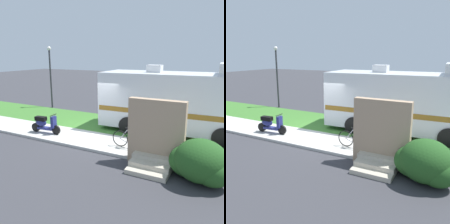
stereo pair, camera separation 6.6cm
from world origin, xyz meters
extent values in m
plane|color=#38383D|center=(0.00, 0.00, 0.00)|extent=(80.00, 80.00, 0.00)
cube|color=beige|center=(0.00, -1.20, 0.06)|extent=(24.00, 2.00, 0.12)
cube|color=#3D752D|center=(0.00, 1.50, 0.04)|extent=(24.00, 3.40, 0.08)
cube|color=silver|center=(3.71, 1.80, 1.65)|extent=(7.40, 2.82, 2.71)
cube|color=#8C601E|center=(3.71, 1.80, 1.25)|extent=(7.25, 2.83, 0.24)
cube|color=silver|center=(2.62, 1.75, 3.19)|extent=(0.72, 0.63, 0.36)
cylinder|color=black|center=(5.93, 3.10, 0.45)|extent=(0.91, 0.32, 0.90)
cylinder|color=black|center=(6.03, 0.68, 0.45)|extent=(0.91, 0.32, 0.90)
cylinder|color=black|center=(1.66, 2.93, 0.45)|extent=(0.91, 0.32, 0.90)
cylinder|color=black|center=(1.76, 0.51, 0.45)|extent=(0.91, 0.32, 0.90)
cylinder|color=black|center=(-1.17, -1.41, 0.34)|extent=(0.45, 0.14, 0.44)
cylinder|color=black|center=(-2.36, -1.51, 0.34)|extent=(0.45, 0.14, 0.44)
cube|color=navy|center=(-1.76, -1.46, 0.36)|extent=(0.86, 0.36, 0.10)
cube|color=black|center=(-2.02, -1.48, 0.82)|extent=(0.58, 0.31, 0.20)
ellipsoid|color=navy|center=(-2.02, -1.48, 0.62)|extent=(0.62, 0.35, 0.36)
cube|color=navy|center=(-1.29, -1.42, 0.72)|extent=(0.17, 0.33, 0.56)
cylinder|color=black|center=(-1.29, -1.42, 1.07)|extent=(0.08, 0.50, 0.04)
sphere|color=white|center=(-1.29, -1.42, 0.90)|extent=(0.12, 0.12, 0.12)
torus|color=black|center=(3.31, -1.39, 0.47)|extent=(0.69, 0.04, 0.69)
torus|color=black|center=(2.23, -1.38, 0.47)|extent=(0.69, 0.04, 0.69)
cylinder|color=silver|center=(2.93, -1.39, 0.64)|extent=(0.61, 0.04, 0.68)
cylinder|color=silver|center=(2.61, -1.39, 0.61)|extent=(0.10, 0.04, 0.61)
cylinder|color=silver|center=(2.90, -1.39, 0.94)|extent=(0.65, 0.04, 0.09)
cylinder|color=silver|center=(2.43, -1.38, 0.39)|extent=(0.42, 0.04, 0.19)
cylinder|color=silver|center=(2.40, -1.38, 0.69)|extent=(0.37, 0.04, 0.47)
cylinder|color=silver|center=(3.26, -1.39, 0.72)|extent=(0.12, 0.04, 0.51)
cube|color=black|center=(2.57, -1.39, 0.95)|extent=(0.20, 0.10, 0.06)
cylinder|color=black|center=(3.22, -1.39, 1.01)|extent=(0.03, 0.52, 0.03)
cube|color=silver|center=(3.90, 5.80, 1.07)|extent=(2.35, 2.10, 1.58)
cube|color=black|center=(3.90, 5.80, 1.56)|extent=(2.23, 2.12, 0.44)
cube|color=silver|center=(1.31, 5.81, 0.64)|extent=(2.86, 2.10, 0.71)
cylinder|color=black|center=(4.09, 6.80, 0.38)|extent=(0.76, 0.24, 0.76)
cylinder|color=black|center=(4.08, 4.80, 0.38)|extent=(0.76, 0.24, 0.76)
cylinder|color=black|center=(0.97, 6.82, 0.38)|extent=(0.76, 0.24, 0.76)
cylinder|color=black|center=(0.96, 4.81, 0.38)|extent=(0.76, 0.24, 0.76)
cube|color=#BCB29E|center=(3.98, -2.80, 0.08)|extent=(1.40, 0.96, 0.16)
cube|color=#BCB29E|center=(3.98, -2.64, 0.24)|extent=(1.40, 0.64, 0.16)
cube|color=#BCB29E|center=(3.98, -2.48, 0.40)|extent=(1.40, 0.32, 0.16)
cube|color=tan|center=(3.98, -2.17, 1.20)|extent=(2.00, 0.30, 2.40)
ellipsoid|color=#23511E|center=(5.58, -2.70, 0.72)|extent=(1.61, 1.45, 1.37)
ellipsoid|color=#23511E|center=(5.17, -2.54, 0.56)|extent=(1.21, 1.08, 1.02)
ellipsoid|color=#23511E|center=(5.94, -2.82, 0.52)|extent=(1.12, 1.01, 0.96)
cylinder|color=navy|center=(4.51, -1.04, 0.23)|extent=(0.06, 0.06, 0.22)
cylinder|color=navy|center=(4.51, -1.04, 0.36)|extent=(0.03, 0.03, 0.04)
cylinder|color=black|center=(4.51, -1.04, 0.38)|extent=(0.03, 0.03, 0.02)
cylinder|color=#19722D|center=(4.56, -0.79, 0.22)|extent=(0.08, 0.08, 0.20)
cylinder|color=#19722D|center=(4.56, -0.79, 0.34)|extent=(0.03, 0.03, 0.04)
cylinder|color=black|center=(4.56, -0.79, 0.36)|extent=(0.04, 0.04, 0.01)
cylinder|color=#333338|center=(-5.74, 3.60, 2.08)|extent=(0.12, 0.12, 4.15)
sphere|color=silver|center=(-5.74, 3.60, 4.27)|extent=(0.28, 0.28, 0.28)
camera|label=1|loc=(6.28, -9.98, 3.90)|focal=38.63mm
camera|label=2|loc=(6.34, -9.95, 3.90)|focal=38.63mm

